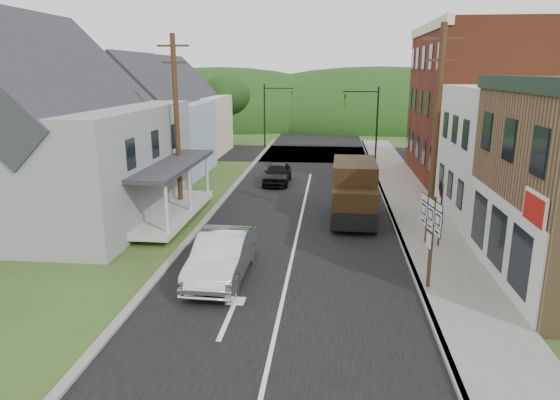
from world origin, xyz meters
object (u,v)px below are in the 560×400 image
(delivery_van, at_px, (354,192))
(warning_sign, at_px, (441,204))
(silver_sedan, at_px, (222,256))
(route_sign_cluster, at_px, (431,229))
(dark_sedan, at_px, (277,173))

(delivery_van, height_order, warning_sign, warning_sign)
(silver_sedan, bearing_deg, delivery_van, 58.10)
(route_sign_cluster, bearing_deg, dark_sedan, 103.07)
(silver_sedan, relative_size, dark_sedan, 1.22)
(warning_sign, bearing_deg, silver_sedan, -156.78)
(dark_sedan, xyz_separation_m, warning_sign, (7.99, -11.57, 1.27))
(silver_sedan, height_order, dark_sedan, silver_sedan)
(delivery_van, relative_size, warning_sign, 1.84)
(delivery_van, bearing_deg, route_sign_cluster, -73.94)
(delivery_van, bearing_deg, warning_sign, -47.48)
(silver_sedan, xyz_separation_m, dark_sedan, (0.28, 15.43, -0.13))
(dark_sedan, height_order, route_sign_cluster, route_sign_cluster)
(silver_sedan, xyz_separation_m, warning_sign, (8.27, 3.86, 1.14))
(delivery_van, distance_m, route_sign_cluster, 8.32)
(route_sign_cluster, bearing_deg, delivery_van, 94.83)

